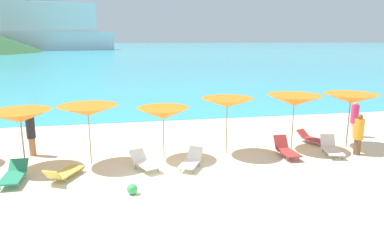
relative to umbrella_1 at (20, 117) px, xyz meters
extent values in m
cube|color=beige|center=(5.29, 7.38, -2.07)|extent=(50.00, 100.00, 0.30)
cube|color=#38B7CC|center=(5.29, 226.60, -1.91)|extent=(650.00, 440.00, 0.02)
cylinder|color=#9E7F59|center=(0.00, 0.00, -0.90)|extent=(0.05, 0.05, 2.03)
cone|color=orange|center=(0.00, 0.00, 0.00)|extent=(2.37, 2.37, 0.44)
sphere|color=#9E7F59|center=(0.00, 0.00, 0.14)|extent=(0.07, 0.07, 0.07)
cylinder|color=#9E7F59|center=(2.38, -0.08, -0.84)|extent=(0.04, 0.04, 2.16)
cone|color=orange|center=(2.38, -0.08, 0.14)|extent=(2.25, 2.25, 0.40)
sphere|color=#9E7F59|center=(2.38, -0.08, 0.27)|extent=(0.07, 0.07, 0.07)
cylinder|color=#9E7F59|center=(5.18, 0.02, -0.95)|extent=(0.04, 0.04, 1.93)
cone|color=orange|center=(5.18, 0.02, -0.10)|extent=(2.22, 2.22, 0.47)
sphere|color=#9E7F59|center=(5.18, 0.02, 0.04)|extent=(0.07, 0.07, 0.07)
cylinder|color=#9E7F59|center=(7.79, 0.12, -0.81)|extent=(0.04, 0.04, 2.23)
cone|color=orange|center=(7.79, 0.12, 0.22)|extent=(2.25, 2.25, 0.37)
sphere|color=#9E7F59|center=(7.79, 0.12, 0.34)|extent=(0.07, 0.07, 0.07)
cylinder|color=#9E7F59|center=(10.75, 0.20, -0.80)|extent=(0.04, 0.04, 2.23)
cone|color=orange|center=(10.75, 0.20, 0.20)|extent=(2.43, 2.43, 0.46)
sphere|color=#9E7F59|center=(10.75, 0.20, 0.34)|extent=(0.07, 0.07, 0.07)
cylinder|color=#9E7F59|center=(13.28, 0.01, -0.79)|extent=(0.05, 0.05, 2.25)
cone|color=orange|center=(13.28, 0.01, 0.23)|extent=(2.38, 2.38, 0.41)
sphere|color=#9E7F59|center=(13.28, 0.01, 0.36)|extent=(0.07, 0.07, 0.07)
cube|color=white|center=(4.42, -1.31, -1.68)|extent=(0.98, 1.20, 0.05)
cube|color=white|center=(4.13, -0.67, -1.50)|extent=(0.68, 0.60, 0.39)
cylinder|color=gray|center=(4.32, -1.70, -1.81)|extent=(0.04, 0.04, 0.22)
cylinder|color=gray|center=(4.79, -1.48, -1.81)|extent=(0.04, 0.04, 0.22)
cylinder|color=gray|center=(4.02, -1.04, -1.81)|extent=(0.04, 0.04, 0.22)
cylinder|color=gray|center=(4.48, -0.82, -1.81)|extent=(0.04, 0.04, 0.22)
cube|color=#A53333|center=(10.05, -0.97, -1.69)|extent=(0.61, 1.16, 0.05)
cube|color=#A53333|center=(10.05, -0.23, -1.44)|extent=(0.57, 0.36, 0.53)
cylinder|color=gray|center=(9.80, -1.33, -1.82)|extent=(0.04, 0.04, 0.20)
cylinder|color=gray|center=(10.31, -1.33, -1.82)|extent=(0.04, 0.04, 0.20)
cylinder|color=gray|center=(9.80, -0.52, -1.82)|extent=(0.04, 0.04, 0.20)
cylinder|color=gray|center=(10.30, -0.52, -1.82)|extent=(0.04, 0.04, 0.20)
cube|color=white|center=(11.93, -1.08, -1.71)|extent=(0.88, 1.29, 0.05)
cube|color=white|center=(12.11, -0.38, -1.47)|extent=(0.64, 0.44, 0.51)
cylinder|color=gray|center=(11.59, -1.38, -1.83)|extent=(0.04, 0.04, 0.19)
cylinder|color=gray|center=(12.10, -1.50, -1.83)|extent=(0.04, 0.04, 0.19)
cylinder|color=gray|center=(11.79, -0.58, -1.83)|extent=(0.04, 0.04, 0.19)
cylinder|color=gray|center=(12.30, -0.70, -1.83)|extent=(0.04, 0.04, 0.19)
cube|color=#D8BF4C|center=(1.67, -1.34, -1.73)|extent=(1.08, 1.40, 0.05)
cube|color=#D8BF4C|center=(1.33, -2.04, -1.55)|extent=(0.63, 0.53, 0.39)
cylinder|color=gray|center=(2.07, -1.07, -1.84)|extent=(0.04, 0.04, 0.16)
cylinder|color=gray|center=(1.64, -0.86, -1.84)|extent=(0.04, 0.04, 0.16)
cylinder|color=gray|center=(1.67, -1.88, -1.84)|extent=(0.04, 0.04, 0.16)
cylinder|color=gray|center=(1.24, -1.66, -1.84)|extent=(0.04, 0.04, 0.16)
cube|color=#A53333|center=(12.13, 0.59, -1.71)|extent=(0.93, 1.17, 0.05)
cube|color=#A53333|center=(11.82, 1.23, -1.56)|extent=(0.63, 0.58, 0.34)
cylinder|color=gray|center=(12.07, 0.21, -1.83)|extent=(0.04, 0.04, 0.19)
cylinder|color=gray|center=(12.47, 0.40, -1.83)|extent=(0.04, 0.04, 0.19)
cylinder|color=gray|center=(11.75, 0.86, -1.83)|extent=(0.04, 0.04, 0.19)
cylinder|color=gray|center=(12.15, 1.06, -1.83)|extent=(0.04, 0.04, 0.19)
cube|color=#268C66|center=(0.00, -1.65, -1.70)|extent=(0.64, 1.24, 0.05)
cube|color=#268C66|center=(0.00, -0.83, -1.54)|extent=(0.61, 0.43, 0.35)
cylinder|color=gray|center=(-0.27, -2.04, -1.82)|extent=(0.04, 0.04, 0.20)
cylinder|color=gray|center=(0.27, -2.04, -1.82)|extent=(0.04, 0.04, 0.20)
cylinder|color=gray|center=(-0.27, -1.18, -1.82)|extent=(0.04, 0.04, 0.20)
cylinder|color=gray|center=(0.27, -1.18, -1.82)|extent=(0.04, 0.04, 0.20)
cube|color=white|center=(5.93, -1.48, -1.69)|extent=(0.99, 1.18, 0.05)
cube|color=white|center=(6.27, -0.84, -1.50)|extent=(0.69, 0.66, 0.41)
cylinder|color=gray|center=(5.57, -1.64, -1.82)|extent=(0.04, 0.04, 0.20)
cylinder|color=gray|center=(6.00, -1.87, -1.82)|extent=(0.04, 0.04, 0.20)
cylinder|color=gray|center=(5.91, -1.01, -1.82)|extent=(0.04, 0.04, 0.20)
cylinder|color=gray|center=(6.34, -1.23, -1.82)|extent=(0.04, 0.04, 0.20)
cylinder|color=#A3704C|center=(-0.03, 1.39, -1.55)|extent=(0.26, 0.26, 0.73)
cylinder|color=#26262D|center=(-0.03, 1.39, -0.71)|extent=(0.34, 0.34, 0.95)
sphere|color=#A3704C|center=(-0.03, 1.39, -0.13)|extent=(0.24, 0.24, 0.24)
cylinder|color=beige|center=(14.62, 1.46, -1.58)|extent=(0.28, 0.28, 0.68)
cylinder|color=#D83372|center=(14.62, 1.46, -0.80)|extent=(0.37, 0.37, 0.88)
sphere|color=beige|center=(14.62, 1.46, -0.26)|extent=(0.22, 0.22, 0.22)
cylinder|color=brown|center=(13.02, -1.09, -1.59)|extent=(0.28, 0.28, 0.65)
cylinder|color=orange|center=(13.02, -1.09, -0.85)|extent=(0.38, 0.38, 0.85)
sphere|color=brown|center=(13.02, -1.09, -0.33)|extent=(0.21, 0.21, 0.21)
sphere|color=#3FB259|center=(3.82, -3.19, -1.76)|extent=(0.33, 0.33, 0.33)
cube|color=white|center=(-26.94, 152.30, 2.01)|extent=(56.35, 19.50, 7.82)
cube|color=white|center=(-26.94, 152.30, 11.96)|extent=(42.38, 15.37, 12.08)
camera|label=1|loc=(3.63, -13.51, 2.72)|focal=33.39mm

